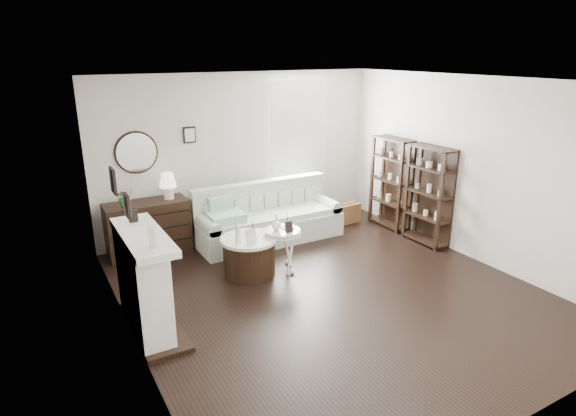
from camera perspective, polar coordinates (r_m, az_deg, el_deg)
room at (r=8.53m, az=-0.94°, el=8.53°), size 5.50×5.50×5.50m
fireplace at (r=5.65m, az=-16.66°, el=-8.82°), size 0.50×1.40×1.84m
shelf_unit_far at (r=8.68m, az=12.11°, el=2.93°), size 0.30×0.80×1.60m
shelf_unit_near at (r=8.06m, az=16.31°, el=1.41°), size 0.30×0.80×1.60m
sofa at (r=8.05m, az=-2.45°, el=-1.55°), size 2.43×0.84×0.94m
quilt at (r=7.55m, az=-7.41°, el=-1.08°), size 0.56×0.46×0.14m
suitcase at (r=8.87m, az=6.98°, el=-0.68°), size 0.55×0.22×0.36m
dresser at (r=7.77m, az=-16.24°, el=-2.24°), size 1.24×0.53×0.83m
table_lamp at (r=7.66m, az=-14.03°, el=2.55°), size 0.30×0.30×0.41m
potted_plant at (r=7.49m, az=-18.82°, el=1.23°), size 0.28×0.26×0.28m
drum_table at (r=6.81m, az=-4.62°, el=-5.67°), size 0.80×0.80×0.55m
pedestal_table at (r=6.82m, az=-0.63°, el=-3.00°), size 0.51×0.51×0.62m
eiffel_drum at (r=6.75m, az=-4.22°, el=-2.48°), size 0.14×0.14×0.20m
bottle_drum at (r=6.50m, az=-5.97°, el=-2.84°), size 0.07×0.07×0.31m
card_frame_drum at (r=6.48m, az=-4.39°, el=-3.36°), size 0.16×0.09×0.20m
eiffel_ped at (r=6.83m, az=-0.04°, el=-1.56°), size 0.15×0.15×0.20m
flask_ped at (r=6.73m, az=-1.40°, el=-1.65°), size 0.14×0.14×0.25m
card_frame_ped at (r=6.67m, az=0.09°, el=-2.26°), size 0.13×0.06×0.16m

